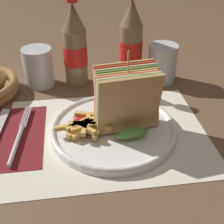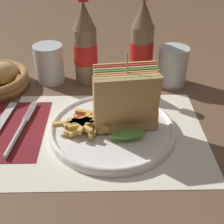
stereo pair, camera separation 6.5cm
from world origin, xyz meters
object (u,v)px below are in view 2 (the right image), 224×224
(fork, at_px, (19,132))
(coke_bottle_near, at_px, (85,46))
(club_sandwich, at_px, (126,101))
(glass_far, at_px, (49,64))
(coke_bottle_far, at_px, (142,43))
(plate_main, at_px, (112,129))
(glass_near, at_px, (173,68))

(fork, height_order, coke_bottle_near, coke_bottle_near)
(club_sandwich, height_order, glass_far, club_sandwich)
(coke_bottle_near, xyz_separation_m, coke_bottle_far, (0.15, 0.01, 0.00))
(coke_bottle_near, bearing_deg, plate_main, -74.79)
(fork, height_order, coke_bottle_far, coke_bottle_far)
(club_sandwich, xyz_separation_m, glass_far, (-0.19, 0.24, -0.03))
(plate_main, distance_m, coke_bottle_near, 0.26)
(fork, bearing_deg, club_sandwich, 6.42)
(fork, height_order, glass_near, glass_near)
(club_sandwich, bearing_deg, coke_bottle_far, 77.53)
(club_sandwich, distance_m, coke_bottle_near, 0.26)
(coke_bottle_far, relative_size, glass_far, 2.34)
(plate_main, relative_size, glass_far, 2.62)
(club_sandwich, xyz_separation_m, fork, (-0.22, -0.00, -0.07))
(club_sandwich, height_order, fork, club_sandwich)
(fork, relative_size, coke_bottle_near, 0.83)
(club_sandwich, bearing_deg, fork, -179.56)
(coke_bottle_near, bearing_deg, club_sandwich, -68.91)
(coke_bottle_near, relative_size, coke_bottle_far, 1.00)
(fork, bearing_deg, coke_bottle_far, 48.38)
(fork, relative_size, glass_far, 1.95)
(club_sandwich, bearing_deg, coke_bottle_near, 111.09)
(plate_main, distance_m, fork, 0.19)
(coke_bottle_near, height_order, glass_near, coke_bottle_near)
(fork, bearing_deg, coke_bottle_near, 67.46)
(plate_main, bearing_deg, coke_bottle_far, 71.69)
(plate_main, distance_m, club_sandwich, 0.07)
(plate_main, distance_m, glass_far, 0.29)
(plate_main, xyz_separation_m, coke_bottle_far, (0.08, 0.25, 0.09))
(plate_main, relative_size, fork, 1.34)
(fork, bearing_deg, plate_main, 6.76)
(plate_main, height_order, fork, plate_main)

